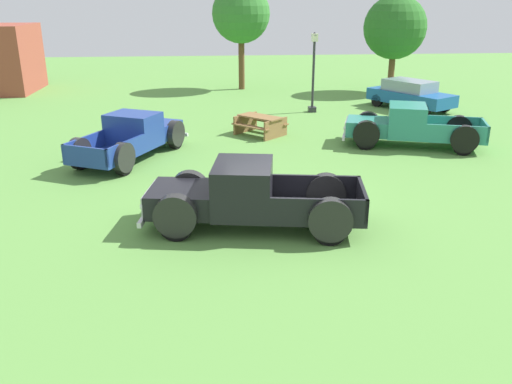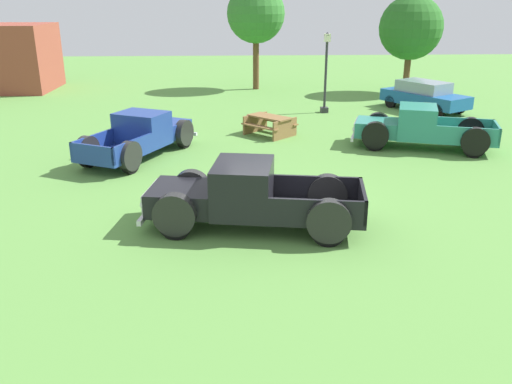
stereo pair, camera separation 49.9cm
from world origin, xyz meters
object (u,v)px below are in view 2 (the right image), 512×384
sedan_distant_a (424,95)px  trash_can (426,114)px  oak_tree_west (256,14)px  picnic_table (270,123)px  oak_tree_east (411,28)px  pickup_truck_foreground (240,197)px  pickup_truck_behind_right (414,128)px  lamp_post_near (326,71)px  pickup_truck_behind_left (144,134)px

sedan_distant_a → trash_can: 3.30m
oak_tree_west → picnic_table: bearing=-90.1°
picnic_table → oak_tree_west: size_ratio=0.38×
oak_tree_east → oak_tree_west: (-8.62, 1.98, 0.70)m
trash_can → pickup_truck_foreground: bearing=-128.0°
pickup_truck_behind_right → trash_can: (1.74, 3.66, -0.26)m
pickup_truck_foreground → oak_tree_west: bearing=86.2°
trash_can → lamp_post_near: bearing=143.9°
pickup_truck_behind_left → oak_tree_west: size_ratio=0.86×
pickup_truck_foreground → pickup_truck_behind_left: bearing=116.6°
pickup_truck_foreground → trash_can: pickup_truck_foreground is taller
picnic_table → trash_can: trash_can is taller
pickup_truck_foreground → pickup_truck_behind_left: pickup_truck_foreground is taller
pickup_truck_behind_left → lamp_post_near: bearing=42.7°
pickup_truck_behind_right → trash_can: pickup_truck_behind_right is taller
trash_can → oak_tree_west: (-6.94, 10.12, 3.88)m
pickup_truck_behind_right → trash_can: size_ratio=5.66×
pickup_truck_behind_right → picnic_table: (-5.21, 2.15, -0.25)m
pickup_truck_foreground → lamp_post_near: lamp_post_near is taller
sedan_distant_a → pickup_truck_behind_left: bearing=-150.0°
lamp_post_near → picnic_table: 5.52m
pickup_truck_behind_left → oak_tree_west: 15.44m
pickup_truck_behind_left → picnic_table: bearing=29.6°
pickup_truck_behind_right → sedan_distant_a: bearing=68.0°
sedan_distant_a → oak_tree_east: bearing=82.4°
pickup_truck_behind_left → picnic_table: 5.35m
sedan_distant_a → picnic_table: sedan_distant_a is taller
pickup_truck_behind_right → oak_tree_east: size_ratio=0.99×
sedan_distant_a → lamp_post_near: 5.13m
sedan_distant_a → trash_can: sedan_distant_a is taller
picnic_table → sedan_distant_a: bearing=30.2°
oak_tree_west → lamp_post_near: bearing=-67.6°
oak_tree_east → lamp_post_near: bearing=-137.1°
pickup_truck_foreground → picnic_table: bearing=81.4°
pickup_truck_foreground → oak_tree_east: 21.49m
pickup_truck_behind_left → pickup_truck_behind_right: pickup_truck_behind_right is taller
pickup_truck_behind_right → lamp_post_near: bearing=108.7°
picnic_table → lamp_post_near: bearing=55.9°
lamp_post_near → oak_tree_west: oak_tree_west is taller
lamp_post_near → picnic_table: (-2.98, -4.40, -1.48)m
picnic_table → trash_can: (6.95, 1.51, -0.01)m
sedan_distant_a → pickup_truck_behind_right: bearing=-112.0°
oak_tree_west → oak_tree_east: bearing=-13.0°
lamp_post_near → trash_can: bearing=-36.1°
pickup_truck_behind_left → sedan_distant_a: (12.60, 7.28, 0.02)m
sedan_distant_a → oak_tree_west: 11.18m
pickup_truck_behind_left → trash_can: size_ratio=5.54×
pickup_truck_behind_left → trash_can: bearing=19.7°
pickup_truck_behind_left → sedan_distant_a: size_ratio=1.16×
sedan_distant_a → trash_can: (-1.01, -3.13, -0.27)m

